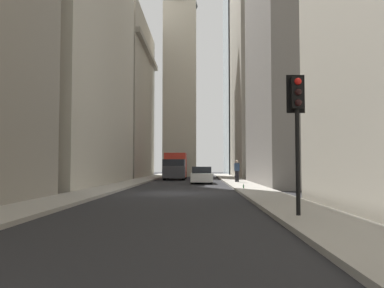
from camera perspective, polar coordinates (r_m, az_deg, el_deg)
name	(u,v)px	position (r m, az deg, el deg)	size (l,w,h in m)	color
ground_plane	(177,193)	(22.77, -2.12, -6.85)	(135.00, 135.00, 0.00)	#262628
sidewalk_right	(96,192)	(23.46, -13.24, -6.49)	(90.00, 2.20, 0.14)	#A8A399
sidewalk_left	(258,192)	(22.95, 9.24, -6.61)	(90.00, 2.20, 0.14)	#A8A399
building_left_far	(272,54)	(54.77, 11.19, 12.28)	(19.03, 10.00, 31.81)	#A8A091
building_right_far	(108,99)	(53.48, -11.73, 6.14)	(18.00, 10.50, 19.92)	#A8A091
glass_tower_distant	(267,2)	(74.39, 10.42, 18.92)	(18.34, 14.00, 58.47)	#9EB7C1
church_spire	(180,50)	(60.04, -1.68, 13.05)	(5.06, 5.06, 34.81)	beige
delivery_truck	(175,166)	(43.84, -2.34, -3.09)	(6.46, 2.25, 2.84)	red
sedan_white	(202,176)	(34.47, 1.36, -4.44)	(4.30, 1.78, 1.42)	silver
traffic_light_foreground	(297,111)	(11.91, 14.48, 4.52)	(0.43, 0.52, 3.99)	black
pedestrian	(237,170)	(34.56, 6.30, -3.63)	(0.26, 0.44, 1.83)	black
discarded_bottle	(244,187)	(24.97, 7.22, -5.92)	(0.07, 0.07, 0.27)	#236033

